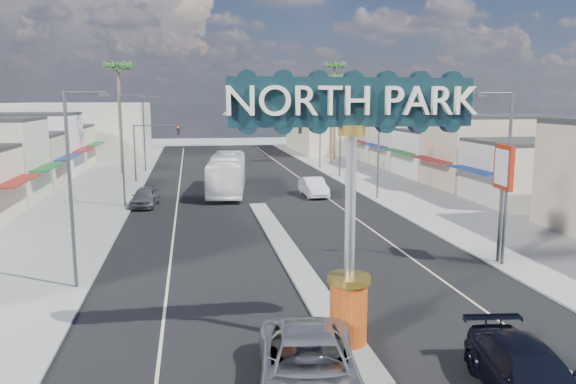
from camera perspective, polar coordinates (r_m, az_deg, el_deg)
name	(u,v)px	position (r m, az deg, el deg)	size (l,w,h in m)	color
ground	(256,203)	(47.04, -3.28, -1.14)	(160.00, 160.00, 0.00)	gray
road	(256,203)	(47.03, -3.28, -1.13)	(20.00, 120.00, 0.01)	black
median_island	(289,253)	(31.57, 0.09, -6.25)	(1.30, 30.00, 0.16)	gray
sidewalk_left	(81,208)	(47.54, -20.29, -1.53)	(8.00, 120.00, 0.12)	gray
sidewalk_right	(414,197)	(50.54, 12.69, -0.55)	(8.00, 120.00, 0.12)	gray
storefront_row_right	(454,149)	(66.04, 16.52, 4.17)	(12.00, 42.00, 6.00)	#B7B29E
backdrop_far_left	(80,129)	(92.58, -20.38, 5.99)	(20.00, 20.00, 8.00)	#B7B29E
backdrop_far_right	(355,127)	(95.05, 6.86, 6.58)	(20.00, 20.00, 8.00)	beige
gateway_sign	(351,180)	(18.87, 6.42, 1.19)	(8.20, 1.50, 9.15)	red
traffic_signal_left	(152,141)	(60.22, -13.63, 5.03)	(5.09, 0.45, 6.00)	#47474C
traffic_signal_right	(324,139)	(61.80, 3.69, 5.38)	(5.09, 0.45, 6.00)	#47474C
streetlight_l_near	(74,180)	(26.69, -20.96, 1.17)	(2.03, 0.22, 9.00)	#47474C
streetlight_l_mid	(124,144)	(46.37, -16.30, 4.67)	(2.03, 0.22, 9.00)	#47474C
streetlight_l_far	(145,130)	(68.23, -14.28, 6.16)	(2.03, 0.22, 9.00)	#47474C
streetlight_r_near	(505,170)	(30.52, 21.17, 2.12)	(2.03, 0.22, 9.00)	#47474C
streetlight_r_mid	(377,141)	(48.67, 9.01, 5.14)	(2.03, 0.22, 9.00)	#47474C
streetlight_r_far	(319,128)	(69.82, 3.16, 6.50)	(2.03, 0.22, 9.00)	#47474C
palm_left_far	(118,73)	(66.46, -16.89, 11.52)	(2.60, 2.60, 13.10)	brown
palm_right_mid	(332,83)	(74.25, 4.46, 10.94)	(2.60, 2.60, 12.10)	brown
palm_right_far	(335,72)	(80.62, 4.81, 12.08)	(2.60, 2.60, 14.10)	brown
suv_left	(309,368)	(17.09, 2.14, -17.43)	(2.96, 6.42, 1.78)	#9D9DA1
suv_right	(529,375)	(18.27, 23.25, -16.68)	(2.26, 5.56, 1.61)	black
car_parked_left	(145,197)	(46.78, -14.31, -0.49)	(1.88, 4.68, 1.59)	#5D5D61
car_parked_right	(314,187)	(50.27, 2.61, 0.52)	(1.76, 5.06, 1.67)	silver
city_bus	(227,174)	(52.18, -6.20, 1.85)	(3.00, 12.81, 3.57)	white
bank_pylon_sign	(503,174)	(31.05, 21.02, 1.74)	(0.47, 1.95, 6.18)	#47474C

